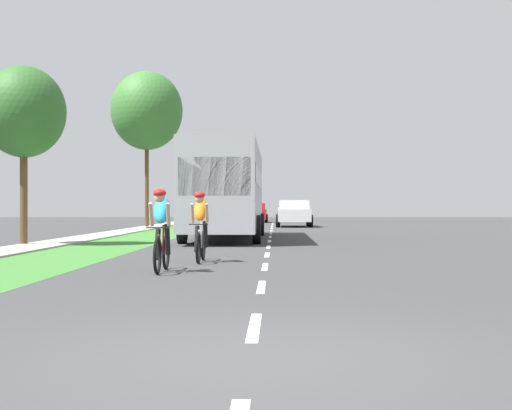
% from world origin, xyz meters
% --- Properties ---
extents(ground_plane, '(120.00, 120.00, 0.00)m').
position_xyz_m(ground_plane, '(0.00, 20.00, 0.00)').
color(ground_plane, '#38383A').
extents(grass_verge, '(2.71, 70.00, 0.01)m').
position_xyz_m(grass_verge, '(-5.06, 20.00, 0.00)').
color(grass_verge, '#38722D').
rests_on(grass_verge, ground_plane).
extents(sidewalk_concrete, '(1.54, 70.00, 0.10)m').
position_xyz_m(sidewalk_concrete, '(-7.19, 20.00, 0.00)').
color(sidewalk_concrete, '#9E998E').
rests_on(sidewalk_concrete, ground_plane).
extents(lane_markings_center, '(0.12, 54.07, 0.01)m').
position_xyz_m(lane_markings_center, '(0.00, 24.00, 0.00)').
color(lane_markings_center, white).
rests_on(lane_markings_center, ground_plane).
extents(cyclist_lead, '(0.42, 1.72, 1.58)m').
position_xyz_m(cyclist_lead, '(-1.95, 7.83, 0.81)').
color(cyclist_lead, black).
rests_on(cyclist_lead, ground_plane).
extents(cyclist_trailing, '(0.42, 1.72, 1.58)m').
position_xyz_m(cyclist_trailing, '(-1.46, 10.34, 0.81)').
color(cyclist_trailing, black).
rests_on(cyclist_trailing, ground_plane).
extents(bus_silver, '(2.78, 11.60, 3.48)m').
position_xyz_m(bus_silver, '(-1.67, 22.16, 1.98)').
color(bus_silver, '#A5A8AD').
rests_on(bus_silver, ground_plane).
extents(pickup_white, '(2.22, 5.10, 1.64)m').
position_xyz_m(pickup_white, '(1.35, 39.09, 0.83)').
color(pickup_white, silver).
rests_on(pickup_white, ground_plane).
extents(sedan_red, '(1.98, 4.30, 1.52)m').
position_xyz_m(sedan_red, '(-1.40, 51.53, 0.77)').
color(sedan_red, red).
rests_on(sedan_red, ground_plane).
extents(suv_maroon, '(2.15, 4.70, 1.79)m').
position_xyz_m(suv_maroon, '(1.47, 63.71, 0.95)').
color(suv_maroon, maroon).
rests_on(suv_maroon, ground_plane).
extents(street_tree_near, '(2.68, 2.68, 5.78)m').
position_xyz_m(street_tree_near, '(-7.88, 17.22, 4.28)').
color(street_tree_near, brown).
rests_on(street_tree_near, ground_plane).
extents(street_tree_far, '(4.32, 4.32, 9.43)m').
position_xyz_m(street_tree_far, '(-7.56, 37.73, 7.04)').
color(street_tree_far, brown).
rests_on(street_tree_far, ground_plane).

